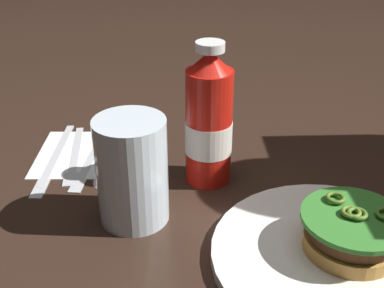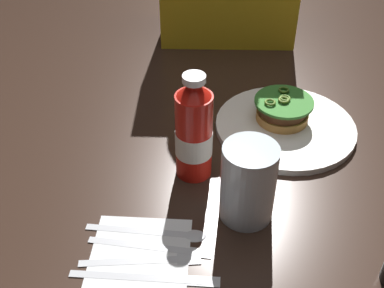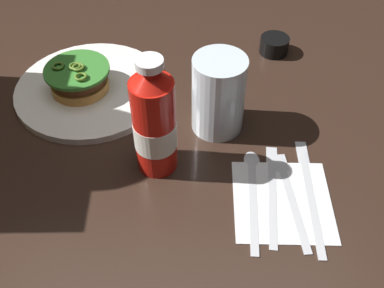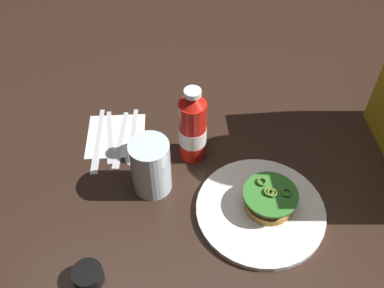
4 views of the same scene
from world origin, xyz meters
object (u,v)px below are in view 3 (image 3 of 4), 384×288
(napkin, at_px, (282,200))
(water_glass, at_px, (218,95))
(ketchup_bottle, at_px, (154,123))
(steak_knife, at_px, (309,185))
(condiment_cup, at_px, (274,45))
(butter_knife, at_px, (273,186))
(fork_utensil, at_px, (289,190))
(dinner_plate, at_px, (91,89))
(spoon_utensil, at_px, (253,183))
(burger_sandwich, at_px, (79,78))

(napkin, bearing_deg, water_glass, 28.46)
(ketchup_bottle, relative_size, steak_knife, 0.91)
(condiment_cup, bearing_deg, napkin, 174.13)
(condiment_cup, distance_m, butter_knife, 0.36)
(ketchup_bottle, relative_size, fork_utensil, 1.10)
(dinner_plate, bearing_deg, napkin, -128.87)
(water_glass, xyz_separation_m, spoon_utensil, (-0.14, -0.05, -0.06))
(condiment_cup, bearing_deg, water_glass, 149.27)
(ketchup_bottle, distance_m, butter_knife, 0.21)
(steak_knife, distance_m, fork_utensil, 0.03)
(burger_sandwich, relative_size, water_glass, 0.86)
(dinner_plate, height_order, napkin, dinner_plate)
(water_glass, xyz_separation_m, steak_knife, (-0.14, -0.14, -0.06))
(dinner_plate, relative_size, butter_knife, 1.44)
(spoon_utensil, bearing_deg, steak_knife, -93.61)
(napkin, relative_size, fork_utensil, 0.82)
(dinner_plate, height_order, fork_utensil, dinner_plate)
(napkin, relative_size, spoon_utensil, 0.77)
(dinner_plate, bearing_deg, burger_sandwich, 109.42)
(fork_utensil, bearing_deg, dinner_plate, 54.21)
(dinner_plate, relative_size, condiment_cup, 4.75)
(water_glass, xyz_separation_m, fork_utensil, (-0.15, -0.10, -0.06))
(napkin, height_order, butter_knife, butter_knife)
(fork_utensil, distance_m, spoon_utensil, 0.06)
(butter_knife, bearing_deg, dinner_plate, 52.98)
(condiment_cup, bearing_deg, spoon_utensil, 167.08)
(dinner_plate, height_order, burger_sandwich, burger_sandwich)
(water_glass, bearing_deg, napkin, -151.54)
(water_glass, bearing_deg, condiment_cup, -30.73)
(fork_utensil, bearing_deg, water_glass, 34.85)
(condiment_cup, bearing_deg, ketchup_bottle, 143.14)
(dinner_plate, xyz_separation_m, steak_knife, (-0.24, -0.37, -0.00))
(burger_sandwich, distance_m, fork_utensil, 0.43)
(burger_sandwich, relative_size, ketchup_bottle, 0.58)
(condiment_cup, xyz_separation_m, steak_knife, (-0.36, -0.01, -0.01))
(ketchup_bottle, bearing_deg, spoon_utensil, -107.36)
(burger_sandwich, xyz_separation_m, napkin, (-0.26, -0.34, -0.04))
(dinner_plate, distance_m, spoon_utensil, 0.37)
(napkin, xyz_separation_m, fork_utensil, (0.02, -0.01, 0.00))
(spoon_utensil, bearing_deg, napkin, -126.97)
(steak_knife, relative_size, fork_utensil, 1.20)
(steak_knife, relative_size, spoon_utensil, 1.14)
(burger_sandwich, relative_size, condiment_cup, 1.99)
(water_glass, bearing_deg, spoon_utensil, -160.18)
(steak_knife, bearing_deg, burger_sandwich, 59.34)
(burger_sandwich, xyz_separation_m, fork_utensil, (-0.24, -0.36, -0.03))
(dinner_plate, distance_m, condiment_cup, 0.39)
(water_glass, bearing_deg, steak_knife, -136.13)
(ketchup_bottle, xyz_separation_m, napkin, (-0.08, -0.19, -0.09))
(water_glass, relative_size, napkin, 0.91)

